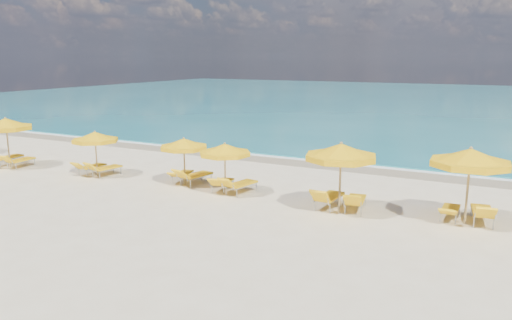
% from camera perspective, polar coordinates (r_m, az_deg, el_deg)
% --- Properties ---
extents(ground_plane, '(120.00, 120.00, 0.00)m').
position_cam_1_polar(ground_plane, '(19.80, -2.00, -4.19)').
color(ground_plane, beige).
extents(ocean, '(120.00, 80.00, 0.30)m').
position_cam_1_polar(ocean, '(65.48, 19.16, 6.35)').
color(ocean, '#156D76').
rests_on(ocean, ground).
extents(wet_sand_band, '(120.00, 2.60, 0.01)m').
position_cam_1_polar(wet_sand_band, '(26.31, 5.91, -0.23)').
color(wet_sand_band, tan).
rests_on(wet_sand_band, ground).
extents(foam_line, '(120.00, 1.20, 0.03)m').
position_cam_1_polar(foam_line, '(27.04, 6.54, 0.08)').
color(foam_line, white).
rests_on(foam_line, ground).
extents(whitecap_near, '(14.00, 0.36, 0.05)m').
position_cam_1_polar(whitecap_near, '(37.32, 2.76, 3.36)').
color(whitecap_near, white).
rests_on(whitecap_near, ground).
extents(whitecap_far, '(18.00, 0.30, 0.05)m').
position_cam_1_polar(whitecap_far, '(40.96, 25.24, 3.00)').
color(whitecap_far, white).
rests_on(whitecap_far, ground).
extents(umbrella_1, '(3.10, 3.10, 2.52)m').
position_cam_1_polar(umbrella_1, '(27.51, -26.67, 3.65)').
color(umbrella_1, tan).
rests_on(umbrella_1, ground).
extents(umbrella_2, '(2.52, 2.52, 2.12)m').
position_cam_1_polar(umbrella_2, '(23.96, -17.92, 2.47)').
color(umbrella_2, tan).
rests_on(umbrella_2, ground).
extents(umbrella_3, '(2.45, 2.45, 2.09)m').
position_cam_1_polar(umbrella_3, '(21.37, -8.25, 1.79)').
color(umbrella_3, tan).
rests_on(umbrella_3, ground).
extents(umbrella_4, '(2.55, 2.55, 2.11)m').
position_cam_1_polar(umbrella_4, '(19.78, -3.59, 1.14)').
color(umbrella_4, tan).
rests_on(umbrella_4, ground).
extents(umbrella_5, '(2.84, 2.84, 2.57)m').
position_cam_1_polar(umbrella_5, '(17.44, 9.69, 0.85)').
color(umbrella_5, tan).
rests_on(umbrella_5, ground).
extents(umbrella_6, '(3.30, 3.30, 2.61)m').
position_cam_1_polar(umbrella_6, '(17.47, 23.29, 0.18)').
color(umbrella_6, tan).
rests_on(umbrella_6, ground).
extents(lounger_1_left, '(0.69, 2.01, 0.78)m').
position_cam_1_polar(lounger_1_left, '(28.34, -26.60, -0.07)').
color(lounger_1_left, '#A5A8AD').
rests_on(lounger_1_left, ground).
extents(lounger_1_right, '(0.76, 1.82, 0.80)m').
position_cam_1_polar(lounger_1_right, '(27.50, -25.31, -0.32)').
color(lounger_1_right, '#A5A8AD').
rests_on(lounger_1_right, ground).
extents(lounger_2_left, '(0.64, 1.74, 0.75)m').
position_cam_1_polar(lounger_2_left, '(24.74, -18.28, -1.04)').
color(lounger_2_left, '#A5A8AD').
rests_on(lounger_2_left, ground).
extents(lounger_2_right, '(0.88, 1.84, 0.81)m').
position_cam_1_polar(lounger_2_right, '(24.12, -16.76, -1.24)').
color(lounger_2_right, '#A5A8AD').
rests_on(lounger_2_right, ground).
extents(lounger_3_left, '(0.85, 1.76, 0.63)m').
position_cam_1_polar(lounger_3_left, '(22.38, -8.41, -1.91)').
color(lounger_3_left, '#A5A8AD').
rests_on(lounger_3_left, ground).
extents(lounger_3_right, '(0.98, 2.00, 0.87)m').
position_cam_1_polar(lounger_3_right, '(21.74, -6.93, -2.17)').
color(lounger_3_right, '#A5A8AD').
rests_on(lounger_3_right, ground).
extents(lounger_4_left, '(0.80, 1.73, 0.74)m').
position_cam_1_polar(lounger_4_left, '(20.67, -3.85, -2.93)').
color(lounger_4_left, '#A5A8AD').
rests_on(lounger_4_left, ground).
extents(lounger_4_right, '(0.96, 1.94, 0.85)m').
position_cam_1_polar(lounger_4_right, '(20.17, -1.77, -3.20)').
color(lounger_4_right, '#A5A8AD').
rests_on(lounger_4_right, ground).
extents(lounger_5_left, '(0.75, 1.95, 0.93)m').
position_cam_1_polar(lounger_5_left, '(18.47, 8.32, -4.69)').
color(lounger_5_left, '#A5A8AD').
rests_on(lounger_5_left, ground).
extents(lounger_5_right, '(0.88, 1.90, 0.87)m').
position_cam_1_polar(lounger_5_right, '(18.29, 11.28, -5.01)').
color(lounger_5_right, '#A5A8AD').
rests_on(lounger_5_right, ground).
extents(lounger_6_left, '(0.57, 1.70, 0.64)m').
position_cam_1_polar(lounger_6_left, '(18.28, 21.27, -5.72)').
color(lounger_6_left, '#A5A8AD').
rests_on(lounger_6_left, ground).
extents(lounger_6_right, '(0.91, 1.98, 0.88)m').
position_cam_1_polar(lounger_6_right, '(18.25, 24.41, -5.88)').
color(lounger_6_right, '#A5A8AD').
rests_on(lounger_6_right, ground).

